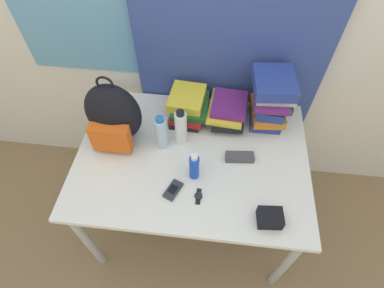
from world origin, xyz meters
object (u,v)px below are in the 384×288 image
Objects in this scene: book_stack_right at (271,99)px; wristwatch at (198,196)px; sunscreen_bottle at (194,167)px; water_bottle at (161,133)px; backpack at (113,116)px; sports_bottle at (181,128)px; sunglasses_case at (240,157)px; book_stack_center at (227,110)px; book_stack_left at (188,105)px; camera_pouch at (270,218)px; cell_phone at (173,190)px.

book_stack_right is 0.66m from wristwatch.
wristwatch is at bearing -73.75° from sunscreen_bottle.
backpack is at bearing 174.70° from water_bottle.
book_stack_right is 0.52m from sports_bottle.
sunglasses_case is at bearing -116.11° from book_stack_right.
book_stack_center is (0.59, 0.22, -0.11)m from backpack.
sports_bottle reaches higher than wristwatch.
water_bottle is 2.55× the size of wristwatch.
wristwatch is at bearing -33.66° from backpack.
wristwatch is at bearing -68.77° from sports_bottle.
book_stack_left is 0.27m from water_bottle.
book_stack_right is 0.62m from water_bottle.
sunscreen_bottle is 0.15m from wristwatch.
backpack is at bearing -160.02° from book_stack_center.
water_bottle is at bearing 145.94° from camera_pouch.
sports_bottle is at bearing -93.70° from book_stack_left.
backpack is 1.96× the size of water_bottle.
book_stack_center is 2.40× the size of cell_phone.
sunscreen_bottle reaches higher than cell_phone.
backpack reaches higher than camera_pouch.
sunscreen_bottle is at bearing -131.39° from book_stack_right.
cell_phone is 0.13m from wristwatch.
book_stack_left is 0.43m from sunglasses_case.
book_stack_left is 1.24× the size of sports_bottle.
water_bottle is 1.43× the size of sunglasses_case.
backpack is 3.62× the size of camera_pouch.
backpack is at bearing -177.69° from sports_bottle.
book_stack_left is at bearing 88.71° from cell_phone.
book_stack_center is at bearing 65.15° from cell_phone.
camera_pouch is (-0.00, -0.63, -0.14)m from book_stack_right.
book_stack_right is 0.36m from sunglasses_case.
water_bottle is at bearing 110.03° from cell_phone.
camera_pouch is at bearing -26.45° from backpack.
cell_phone is at bearing -69.97° from water_bottle.
sunscreen_bottle is 1.13× the size of sunglasses_case.
book_stack_center reaches higher than wristwatch.
water_bottle is 0.44m from sunglasses_case.
sunglasses_case is 0.37m from camera_pouch.
book_stack_center is at bearing 39.80° from sports_bottle.
sunscreen_bottle is 2.01× the size of wristwatch.
sports_bottle is 0.37m from wristwatch.
book_stack_left is 1.34× the size of water_bottle.
wristwatch is at bearing -77.86° from book_stack_left.
wristwatch is (-0.34, -0.54, -0.17)m from book_stack_right.
backpack is 2.48× the size of sunscreen_bottle.
water_bottle is 0.27m from sunscreen_bottle.
camera_pouch is 0.35m from wristwatch.
cell_phone is 1.42× the size of wristwatch.
water_bottle is at bearing 137.62° from sunscreen_bottle.
camera_pouch is at bearing -70.06° from book_stack_center.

